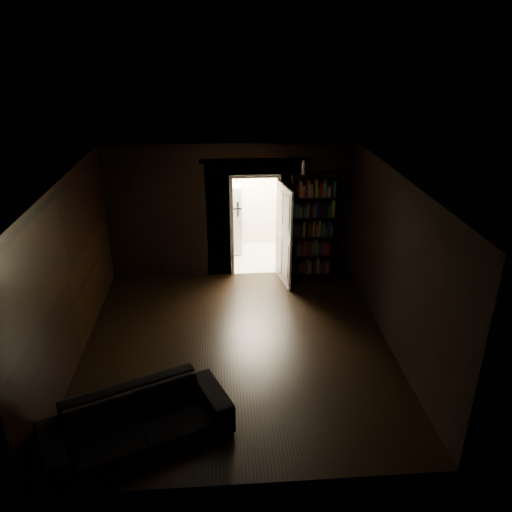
{
  "coord_description": "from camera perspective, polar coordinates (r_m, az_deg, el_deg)",
  "views": [
    {
      "loc": [
        -0.2,
        -6.9,
        4.72
      ],
      "look_at": [
        0.38,
        0.9,
        1.23
      ],
      "focal_mm": 35.0,
      "sensor_mm": 36.0,
      "label": 1
    }
  ],
  "objects": [
    {
      "name": "sofa",
      "position": [
        6.6,
        -13.4,
        -17.24
      ],
      "size": [
        2.46,
        1.79,
        0.87
      ],
      "primitive_type": "imported",
      "rotation": [
        0.0,
        0.0,
        0.41
      ],
      "color": "black",
      "rests_on": "ground"
    },
    {
      "name": "refrigerator",
      "position": [
        11.6,
        -3.52,
        4.4
      ],
      "size": [
        0.8,
        0.74,
        1.65
      ],
      "primitive_type": "cube",
      "rotation": [
        0.0,
        0.0,
        -0.09
      ],
      "color": "silver",
      "rests_on": "ground"
    },
    {
      "name": "room_walls",
      "position": [
        8.53,
        -2.7,
        3.18
      ],
      "size": [
        5.02,
        5.61,
        2.84
      ],
      "color": "black",
      "rests_on": "ground"
    },
    {
      "name": "figurine",
      "position": [
        9.92,
        5.41,
        10.06
      ],
      "size": [
        0.11,
        0.11,
        0.27
      ],
      "primitive_type": "cube",
      "rotation": [
        0.0,
        0.0,
        -0.18
      ],
      "color": "white",
      "rests_on": "bookshelf"
    },
    {
      "name": "ground",
      "position": [
        8.36,
        -2.18,
        -10.32
      ],
      "size": [
        5.5,
        5.5,
        0.0
      ],
      "primitive_type": "plane",
      "color": "black",
      "rests_on": "ground"
    },
    {
      "name": "bottles",
      "position": [
        11.26,
        -3.25,
        8.83
      ],
      "size": [
        0.58,
        0.22,
        0.24
      ],
      "primitive_type": "cube",
      "rotation": [
        0.0,
        0.0,
        0.26
      ],
      "color": "black",
      "rests_on": "refrigerator"
    },
    {
      "name": "bookshelf",
      "position": [
        10.32,
        6.42,
        3.38
      ],
      "size": [
        0.95,
        0.65,
        2.2
      ],
      "primitive_type": "cube",
      "rotation": [
        0.0,
        0.0,
        0.4
      ],
      "color": "black",
      "rests_on": "ground"
    },
    {
      "name": "kitchen_alcove",
      "position": [
        11.35,
        -0.51,
        6.05
      ],
      "size": [
        2.2,
        1.8,
        2.6
      ],
      "color": "#B4AE9C",
      "rests_on": "ground"
    },
    {
      "name": "door",
      "position": [
        10.0,
        3.24,
        2.35
      ],
      "size": [
        0.21,
        0.84,
        2.05
      ],
      "primitive_type": "cube",
      "rotation": [
        0.0,
        0.0,
        1.76
      ],
      "color": "silver",
      "rests_on": "ground"
    }
  ]
}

